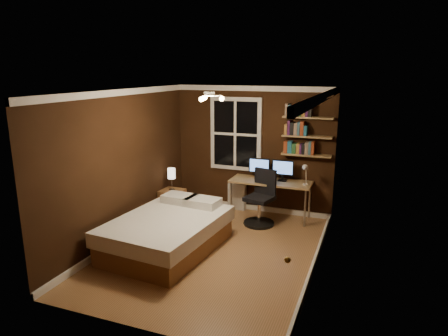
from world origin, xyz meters
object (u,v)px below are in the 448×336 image
(desk, at_px, (271,184))
(monitor_left, at_px, (259,168))
(bed, at_px, (168,233))
(radiator, at_px, (237,196))
(office_chair, at_px, (261,204))
(monitor_right, at_px, (283,171))
(desk_lamp, at_px, (305,174))
(bedside_lamp, at_px, (172,179))
(nightstand, at_px, (172,203))

(desk, distance_m, monitor_left, 0.37)
(bed, relative_size, radiator, 3.87)
(desk, bearing_deg, monitor_left, 163.07)
(radiator, distance_m, office_chair, 0.91)
(bed, relative_size, monitor_left, 5.07)
(bed, distance_m, monitor_right, 2.56)
(monitor_right, bearing_deg, monitor_left, 180.00)
(monitor_right, bearing_deg, radiator, 172.34)
(desk_lamp, bearing_deg, bed, -134.33)
(monitor_right, bearing_deg, office_chair, -121.18)
(desk_lamp, bearing_deg, radiator, 166.87)
(bedside_lamp, distance_m, office_chair, 1.78)
(nightstand, distance_m, radiator, 1.33)
(desk_lamp, bearing_deg, monitor_right, 156.30)
(bedside_lamp, bearing_deg, monitor_right, 18.43)
(office_chair, bearing_deg, desk, 93.84)
(radiator, bearing_deg, desk_lamp, -13.13)
(desk_lamp, bearing_deg, nightstand, -169.24)
(bed, height_order, office_chair, office_chair)
(desk_lamp, bearing_deg, desk, 169.45)
(bed, distance_m, radiator, 2.23)
(nightstand, xyz_separation_m, office_chair, (1.74, 0.20, 0.13))
(monitor_left, height_order, monitor_right, same)
(bedside_lamp, bearing_deg, nightstand, 0.00)
(desk_lamp, bearing_deg, bedside_lamp, -169.24)
(radiator, bearing_deg, desk, -15.38)
(office_chair, bearing_deg, desk_lamp, 35.33)
(bedside_lamp, distance_m, desk_lamp, 2.54)
(office_chair, bearing_deg, bedside_lamp, -158.43)
(monitor_left, bearing_deg, nightstand, -156.63)
(bedside_lamp, relative_size, desk_lamp, 0.99)
(bed, bearing_deg, monitor_left, 71.67)
(bed, height_order, monitor_left, monitor_left)
(nightstand, xyz_separation_m, desk_lamp, (2.48, 0.47, 0.69))
(bed, xyz_separation_m, monitor_right, (1.36, 2.07, 0.65))
(radiator, bearing_deg, bedside_lamp, -142.98)
(nightstand, distance_m, desk, 1.95)
(desk_lamp, bearing_deg, monitor_left, 167.66)
(desk, bearing_deg, radiator, 164.62)
(bed, bearing_deg, radiator, 84.77)
(bedside_lamp, bearing_deg, monitor_left, 23.37)
(monitor_left, relative_size, monitor_right, 1.00)
(radiator, xyz_separation_m, monitor_right, (0.96, -0.13, 0.66))
(bed, height_order, monitor_right, monitor_right)
(bed, distance_m, nightstand, 1.54)
(bed, relative_size, desk_lamp, 4.80)
(desk_lamp, xyz_separation_m, office_chair, (-0.75, -0.28, -0.56))
(bedside_lamp, height_order, desk, bedside_lamp)
(bedside_lamp, xyz_separation_m, monitor_left, (1.56, 0.67, 0.20))
(bed, distance_m, bedside_lamp, 1.61)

